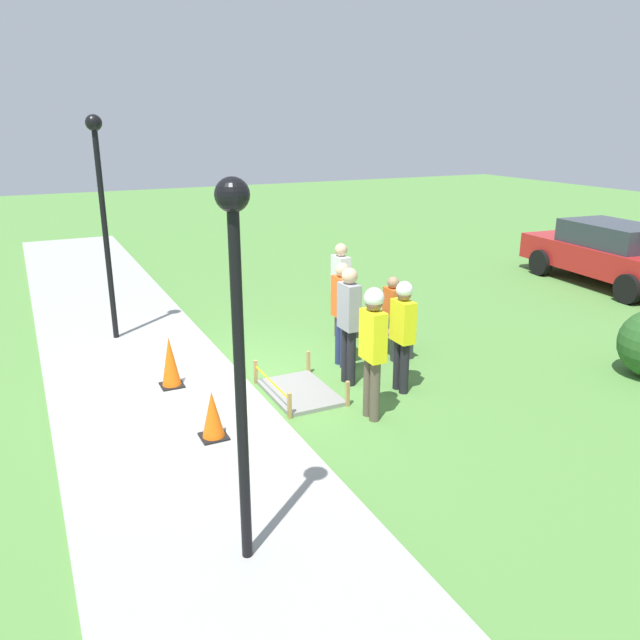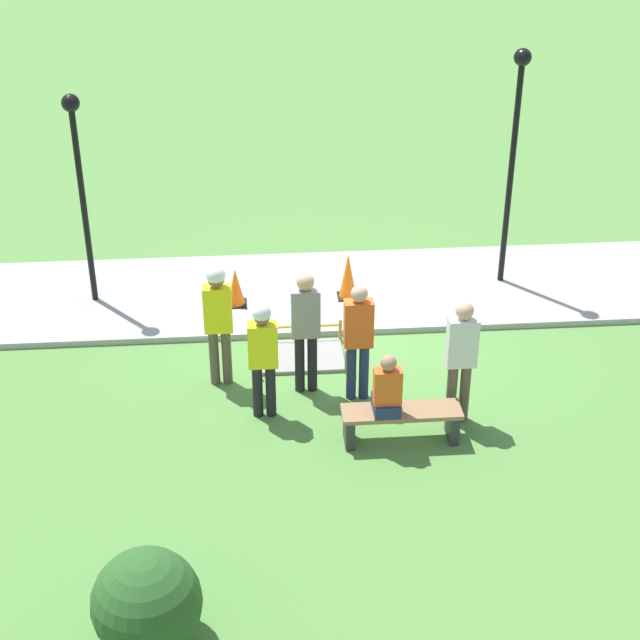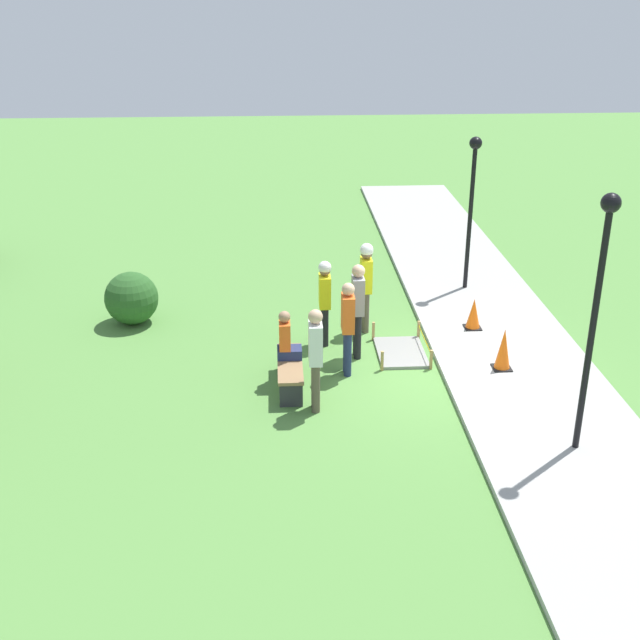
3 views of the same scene
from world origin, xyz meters
The scene contains 15 objects.
ground_plane centered at (0.00, 0.00, 0.00)m, with size 60.00×60.00×0.00m, color #51843D.
sidewalk centered at (0.00, -1.45, 0.05)m, with size 28.00×2.89×0.10m.
wet_concrete_patch centered at (0.86, 0.61, 0.04)m, with size 1.41×0.97×0.39m.
traffic_cone_near_patch centered at (-0.08, -1.12, 0.49)m, with size 0.34×0.34×0.79m.
traffic_cone_far_patch centered at (1.79, -1.01, 0.42)m, with size 0.34×0.34×0.64m.
park_bench centered at (-0.37, 2.80, 0.34)m, with size 1.58×0.44×0.49m.
person_seated_on_bench centered at (-0.16, 2.85, 0.83)m, with size 0.36×0.44×0.89m.
worker_supervisor centered at (1.41, 2.07, 1.03)m, with size 0.40×0.25×1.74m.
worker_assistant centered at (2.01, 1.19, 1.15)m, with size 0.40×0.27×1.89m.
bystander_in_orange_shirt centered at (0.09, 1.74, 1.02)m, with size 0.40×0.23×1.78m.
bystander_in_gray_shirt centered at (-1.21, 2.39, 1.04)m, with size 0.40×0.24×1.83m.
bystander_in_white_shirt centered at (0.80, 1.48, 1.08)m, with size 0.40×0.25×1.87m.
lamppost_near centered at (4.13, -1.39, 2.42)m, with size 0.28×0.28×3.48m.
lamppost_far centered at (-2.78, -1.54, 2.70)m, with size 0.28×0.28×3.99m.
parked_car_red centered at (-1.80, 10.32, 0.81)m, with size 4.87×2.25×1.57m.
Camera 1 is at (8.84, -2.91, 3.99)m, focal length 35.00 mm.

